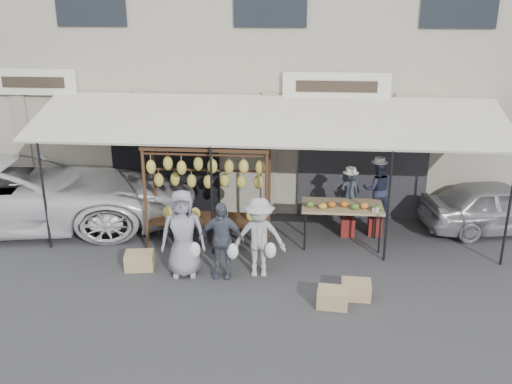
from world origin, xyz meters
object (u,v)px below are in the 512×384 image
customer_right (259,237)px  customer_mid (221,240)px  vendor_left (349,195)px  banana_rack (208,175)px  crate_near_a (333,298)px  sedan (499,207)px  produce_table (342,207)px  customer_left (183,233)px  crate_near_b (356,290)px  crate_far (140,261)px  vendor_right (378,189)px

customer_right → customer_mid: bearing=-176.2°
vendor_left → banana_rack: bearing=4.9°
crate_near_a → sedan: sedan is taller
produce_table → sedan: sedan is taller
produce_table → customer_right: customer_right is taller
crate_near_a → customer_left: bearing=161.7°
banana_rack → crate_near_b: (2.97, -2.02, -1.41)m
produce_table → crate_near_b: 2.32m
customer_left → crate_near_b: customer_left is taller
banana_rack → sedan: banana_rack is taller
banana_rack → customer_right: size_ratio=1.66×
crate_near_b → crate_far: bearing=169.5°
vendor_right → crate_near_b: vendor_right is taller
vendor_left → customer_mid: size_ratio=0.72×
customer_left → crate_near_a: (2.79, -0.92, -0.70)m
customer_right → sedan: size_ratio=0.46×
vendor_left → crate_near_b: vendor_left is taller
sedan → crate_near_b: bearing=123.4°
customer_left → crate_near_b: size_ratio=3.30×
vendor_left → customer_left: bearing=24.8°
banana_rack → vendor_left: 3.14m
crate_near_b → customer_mid: bearing=166.5°
customer_right → crate_far: size_ratio=2.83×
vendor_right → customer_left: size_ratio=0.76×
customer_left → crate_far: bearing=162.5°
vendor_right → customer_right: vendor_right is taller
customer_mid → customer_left: bearing=-178.9°
produce_table → vendor_right: 1.03m
crate_near_a → crate_far: crate_far is taller
banana_rack → crate_near_b: 3.86m
customer_mid → crate_near_b: bearing=-12.4°
vendor_right → vendor_left: bearing=10.2°
vendor_left → customer_right: customer_right is taller
sedan → vendor_left: bearing=88.9°
customer_mid → customer_right: (0.71, 0.10, 0.03)m
customer_mid → crate_near_b: 2.64m
vendor_right → crate_far: size_ratio=2.34×
crate_near_a → banana_rack: bearing=137.4°
vendor_right → crate_near_b: bearing=77.5°
produce_table → vendor_left: (0.18, 0.53, 0.09)m
crate_near_b → sedan: size_ratio=0.15×
customer_mid → crate_near_a: 2.34m
crate_near_a → crate_near_b: (0.43, 0.32, -0.00)m
vendor_left → customer_mid: bearing=31.7°
vendor_right → sedan: bearing=-170.4°
crate_far → sedan: bearing=18.5°
crate_far → sedan: size_ratio=0.16×
produce_table → customer_mid: customer_mid is taller
produce_table → customer_right: bearing=-137.6°
customer_left → banana_rack: bearing=72.7°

